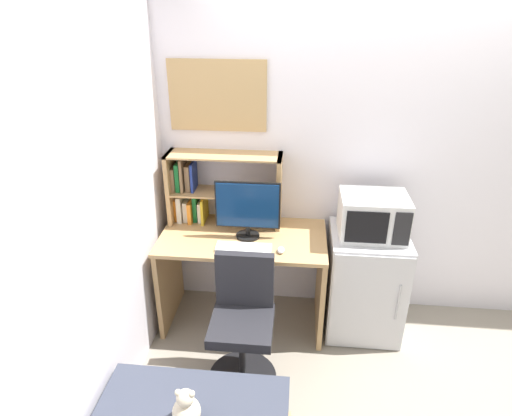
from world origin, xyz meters
TOP-DOWN VIEW (x-y plane):
  - wall_back at (0.40, 0.02)m, footprint 6.40×0.04m
  - wall_left at (-1.62, -1.60)m, footprint 0.04×4.40m
  - desk at (-0.94, -0.33)m, footprint 1.23×0.66m
  - hutch_bookshelf at (-1.23, -0.11)m, footprint 0.86×0.24m
  - monitor at (-0.90, -0.34)m, footprint 0.47×0.17m
  - keyboard at (-0.91, -0.52)m, footprint 0.39×0.13m
  - computer_mouse at (-0.65, -0.53)m, footprint 0.05×0.08m
  - mini_fridge at (-0.01, -0.31)m, footprint 0.55×0.56m
  - microwave at (-0.01, -0.31)m, footprint 0.46×0.37m
  - desk_chair at (-0.87, -0.90)m, footprint 0.46×0.46m
  - teddy_bear at (-1.06, -1.63)m, footprint 0.14×0.14m
  - wall_corkboard at (-1.15, -0.01)m, footprint 0.71×0.02m

SIDE VIEW (x-z plane):
  - desk_chair at x=-0.87m, z-range -0.04..0.86m
  - mini_fridge at x=-0.01m, z-range 0.00..0.83m
  - teddy_bear at x=-1.06m, z-range 0.40..0.62m
  - desk at x=-0.94m, z-range 0.15..0.92m
  - keyboard at x=-0.91m, z-range 0.78..0.80m
  - computer_mouse at x=-0.65m, z-range 0.78..0.81m
  - microwave at x=-0.01m, z-range 0.83..1.13m
  - monitor at x=-0.90m, z-range 0.80..1.23m
  - hutch_bookshelf at x=-1.23m, z-range 0.78..1.33m
  - wall_back at x=0.40m, z-range 0.00..2.60m
  - wall_left at x=-1.62m, z-range 0.00..2.60m
  - wall_corkboard at x=-1.15m, z-range 1.48..1.99m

